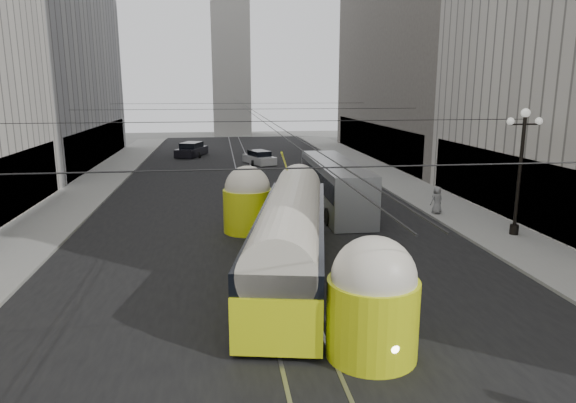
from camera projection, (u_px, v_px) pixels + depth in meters
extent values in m
cube|color=black|center=(251.00, 189.00, 38.74)|extent=(20.00, 85.00, 0.02)
cube|color=gray|center=(96.00, 184.00, 40.54)|extent=(4.00, 72.00, 0.15)
cube|color=gray|center=(389.00, 177.00, 43.67)|extent=(4.00, 72.00, 0.15)
cube|color=gray|center=(241.00, 190.00, 38.64)|extent=(0.12, 85.00, 0.04)
cube|color=gray|center=(261.00, 189.00, 38.83)|extent=(0.12, 85.00, 0.04)
cube|color=black|center=(5.00, 190.00, 28.24)|extent=(0.10, 18.00, 3.60)
cube|color=#999999|center=(25.00, 17.00, 48.08)|extent=(12.00, 28.00, 28.00)
cube|color=black|center=(101.00, 144.00, 51.46)|extent=(0.10, 25.20, 3.60)
cube|color=black|center=(501.00, 184.00, 29.98)|extent=(0.10, 18.00, 3.60)
cube|color=#514C47|center=(432.00, 3.00, 52.87)|extent=(12.00, 32.00, 32.00)
cube|color=black|center=(372.00, 140.00, 55.13)|extent=(0.10, 28.80, 3.60)
cube|color=#B2AFA8|center=(231.00, 59.00, 82.09)|extent=(6.00, 6.00, 24.00)
cylinder|color=black|center=(519.00, 177.00, 25.67)|extent=(0.18, 0.18, 6.00)
cylinder|color=black|center=(514.00, 229.00, 26.27)|extent=(0.44, 0.44, 0.50)
cylinder|color=black|center=(525.00, 124.00, 25.11)|extent=(1.60, 0.08, 0.08)
sphere|color=white|center=(526.00, 113.00, 24.99)|extent=(0.44, 0.44, 0.44)
sphere|color=white|center=(511.00, 121.00, 24.98)|extent=(0.36, 0.36, 0.36)
sphere|color=white|center=(539.00, 121.00, 25.17)|extent=(0.36, 0.36, 0.36)
cylinder|color=black|center=(339.00, 167.00, 9.86)|extent=(25.00, 0.03, 0.03)
cylinder|color=black|center=(269.00, 121.00, 23.41)|extent=(25.00, 0.03, 0.03)
cylinder|color=black|center=(250.00, 109.00, 36.95)|extent=(25.00, 0.03, 0.03)
cylinder|color=black|center=(241.00, 103.00, 50.50)|extent=(25.00, 0.03, 0.03)
cylinder|color=black|center=(247.00, 110.00, 40.86)|extent=(0.03, 72.00, 0.03)
cylinder|color=black|center=(252.00, 110.00, 40.92)|extent=(0.03, 72.00, 0.03)
cube|color=#DFEE14|center=(291.00, 250.00, 20.81)|extent=(5.30, 14.19, 1.69)
cube|color=black|center=(291.00, 269.00, 20.98)|extent=(5.22, 13.78, 0.30)
cube|color=black|center=(291.00, 224.00, 20.57)|extent=(5.28, 13.99, 0.85)
cylinder|color=silver|center=(291.00, 217.00, 20.51)|extent=(4.97, 13.92, 2.29)
cylinder|color=#DFEE14|center=(372.00, 318.00, 14.45)|extent=(2.59, 2.59, 2.29)
sphere|color=silver|center=(374.00, 278.00, 14.19)|extent=(2.39, 2.39, 2.39)
cylinder|color=#DFEE14|center=(248.00, 211.00, 27.13)|extent=(2.59, 2.59, 2.29)
sphere|color=silver|center=(247.00, 188.00, 26.87)|extent=(2.39, 2.39, 2.39)
sphere|color=#FFF2BF|center=(393.00, 347.00, 13.45)|extent=(0.36, 0.36, 0.36)
cube|color=#96999B|center=(334.00, 185.00, 32.26)|extent=(2.62, 11.79, 2.94)
cube|color=black|center=(335.00, 177.00, 32.16)|extent=(2.63, 11.38, 1.08)
cube|color=black|center=(359.00, 199.00, 26.55)|extent=(2.25, 0.13, 1.37)
cylinder|color=black|center=(328.00, 217.00, 28.52)|extent=(0.30, 0.98, 0.98)
cylinder|color=black|center=(371.00, 215.00, 28.83)|extent=(0.30, 0.98, 0.98)
cylinder|color=black|center=(305.00, 189.00, 36.14)|extent=(0.30, 0.98, 0.98)
cylinder|color=black|center=(339.00, 189.00, 36.46)|extent=(0.30, 0.98, 0.98)
cube|color=white|center=(259.00, 159.00, 51.50)|extent=(3.23, 4.65, 0.76)
cube|color=black|center=(259.00, 154.00, 51.38)|extent=(2.32, 2.77, 0.72)
cylinder|color=black|center=(252.00, 163.00, 50.01)|extent=(0.22, 0.61, 0.61)
cylinder|color=black|center=(269.00, 163.00, 50.22)|extent=(0.22, 0.61, 0.61)
cylinder|color=black|center=(251.00, 159.00, 52.84)|extent=(0.22, 0.61, 0.61)
cylinder|color=black|center=(266.00, 159.00, 53.05)|extent=(0.22, 0.61, 0.61)
cube|color=black|center=(192.00, 152.00, 57.27)|extent=(3.63, 5.37, 0.88)
cube|color=black|center=(191.00, 146.00, 57.13)|extent=(2.63, 3.19, 0.83)
cylinder|color=black|center=(182.00, 155.00, 55.55)|extent=(0.22, 0.71, 0.71)
cylinder|color=black|center=(200.00, 155.00, 55.79)|extent=(0.22, 0.71, 0.71)
cylinder|color=black|center=(184.00, 151.00, 58.82)|extent=(0.22, 0.71, 0.71)
cylinder|color=black|center=(201.00, 151.00, 59.06)|extent=(0.22, 0.71, 0.71)
imported|color=gray|center=(437.00, 200.00, 30.52)|extent=(0.91, 0.69, 1.64)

